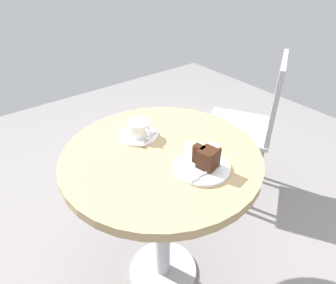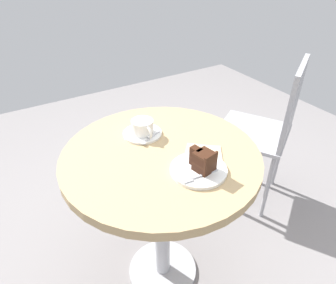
{
  "view_description": "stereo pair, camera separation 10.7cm",
  "coord_description": "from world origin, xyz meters",
  "views": [
    {
      "loc": [
        0.71,
        -0.52,
        1.36
      ],
      "look_at": [
        0.01,
        0.03,
        0.76
      ],
      "focal_mm": 32.0,
      "sensor_mm": 36.0,
      "label": 1
    },
    {
      "loc": [
        0.77,
        -0.44,
        1.36
      ],
      "look_at": [
        0.01,
        0.03,
        0.76
      ],
      "focal_mm": 32.0,
      "sensor_mm": 36.0,
      "label": 2
    }
  ],
  "objects": [
    {
      "name": "teaspoon",
      "position": [
        -0.09,
        -0.0,
        0.73
      ],
      "size": [
        0.05,
        0.1,
        0.0
      ],
      "rotation": [
        0.0,
        0.0,
        5.11
      ],
      "color": "#B7B7BC",
      "rests_on": "saucer"
    },
    {
      "name": "cafe_table",
      "position": [
        0.0,
        0.0,
        0.6
      ],
      "size": [
        0.73,
        0.73,
        0.72
      ],
      "color": "tan",
      "rests_on": "ground"
    },
    {
      "name": "coffee_cup",
      "position": [
        -0.14,
        -0.0,
        0.76
      ],
      "size": [
        0.12,
        0.09,
        0.06
      ],
      "color": "white",
      "rests_on": "saucer"
    },
    {
      "name": "cake_plate",
      "position": [
        0.16,
        0.05,
        0.73
      ],
      "size": [
        0.19,
        0.19,
        0.01
      ],
      "color": "white",
      "rests_on": "cafe_table"
    },
    {
      "name": "cake_slice",
      "position": [
        0.17,
        0.06,
        0.77
      ],
      "size": [
        0.09,
        0.07,
        0.08
      ],
      "rotation": [
        0.0,
        0.0,
        3.33
      ],
      "color": "#381E14",
      "rests_on": "cake_plate"
    },
    {
      "name": "cafe_chair",
      "position": [
        -0.16,
        0.78,
        0.53
      ],
      "size": [
        0.52,
        0.52,
        0.88
      ],
      "rotation": [
        0.0,
        0.0,
        5.25
      ],
      "color": "#9E9EA3",
      "rests_on": "ground"
    },
    {
      "name": "fork",
      "position": [
        0.19,
        0.02,
        0.74
      ],
      "size": [
        0.03,
        0.13,
        0.0
      ],
      "rotation": [
        0.0,
        0.0,
        4.63
      ],
      "color": "#B7B7BC",
      "rests_on": "cake_plate"
    },
    {
      "name": "ground_plane",
      "position": [
        0.0,
        0.0,
        -0.01
      ],
      "size": [
        4.4,
        4.4,
        0.01
      ],
      "primitive_type": "cube",
      "color": "gray",
      "rests_on": "ground"
    },
    {
      "name": "napkin",
      "position": [
        0.09,
        0.13,
        0.72
      ],
      "size": [
        0.18,
        0.18,
        0.0
      ],
      "rotation": [
        0.0,
        0.0,
        0.83
      ],
      "color": "beige",
      "rests_on": "cafe_table"
    },
    {
      "name": "saucer",
      "position": [
        -0.15,
        -0.0,
        0.73
      ],
      "size": [
        0.15,
        0.15,
        0.01
      ],
      "color": "white",
      "rests_on": "cafe_table"
    }
  ]
}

